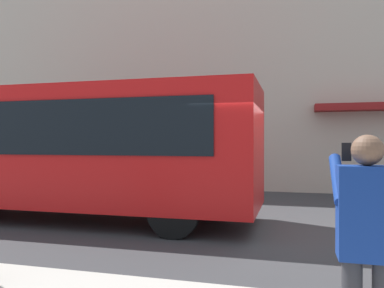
{
  "coord_description": "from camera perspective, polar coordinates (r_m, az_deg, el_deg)",
  "views": [
    {
      "loc": [
        -0.57,
        7.85,
        1.79
      ],
      "look_at": [
        1.47,
        0.12,
        1.77
      ],
      "focal_mm": 35.68,
      "sensor_mm": 36.0,
      "label": 1
    }
  ],
  "objects": [
    {
      "name": "pedestrian_photographer",
      "position": [
        3.03,
        24.78,
        -12.25
      ],
      "size": [
        0.53,
        0.52,
        1.7
      ],
      "color": "#2D2D33",
      "rests_on": "sidewalk_curb"
    },
    {
      "name": "red_bus",
      "position": [
        9.46,
        -18.38,
        -0.49
      ],
      "size": [
        9.05,
        2.54,
        3.08
      ],
      "color": "red",
      "rests_on": "ground_plane"
    },
    {
      "name": "ground_plane",
      "position": [
        8.07,
        10.65,
        -12.66
      ],
      "size": [
        60.0,
        60.0,
        0.0
      ],
      "primitive_type": "plane",
      "color": "#38383A"
    },
    {
      "name": "building_facade_far",
      "position": [
        15.24,
        12.67,
        16.15
      ],
      "size": [
        28.0,
        1.55,
        12.0
      ],
      "color": "beige",
      "rests_on": "ground_plane"
    }
  ]
}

